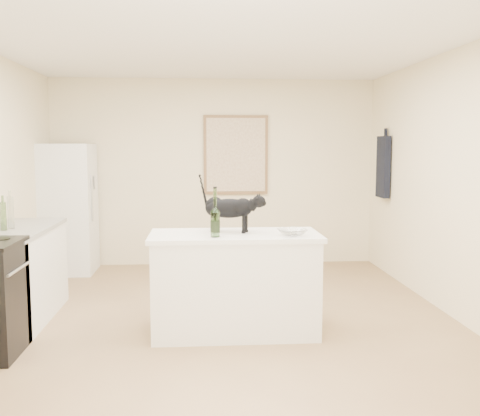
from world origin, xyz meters
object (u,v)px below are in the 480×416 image
at_px(glass_bowl, 292,232).
at_px(fridge, 68,209).
at_px(black_cat, 229,211).
at_px(wine_bottle, 215,215).

bearing_deg(glass_bowl, fridge, 133.10).
bearing_deg(black_cat, glass_bowl, -4.14).
distance_m(fridge, black_cat, 3.19).
xyz_separation_m(wine_bottle, glass_bowl, (0.66, 0.02, -0.16)).
relative_size(fridge, wine_bottle, 4.52).
bearing_deg(fridge, glass_bowl, -46.90).
bearing_deg(fridge, wine_bottle, -55.54).
distance_m(black_cat, wine_bottle, 0.30).
xyz_separation_m(black_cat, glass_bowl, (0.53, -0.25, -0.16)).
height_order(black_cat, glass_bowl, black_cat).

